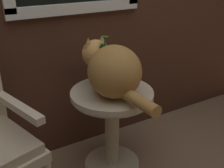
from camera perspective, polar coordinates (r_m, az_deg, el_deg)
wicker_side_table at (r=1.88m, az=-0.00°, el=-6.23°), size 0.53×0.53×0.59m
cat at (r=1.69m, az=0.08°, el=2.90°), size 0.34×0.69×0.33m
pewter_vase_with_ivy at (r=1.83m, az=-2.00°, el=2.30°), size 0.13×0.13×0.34m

